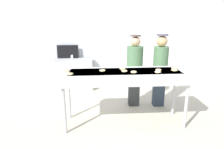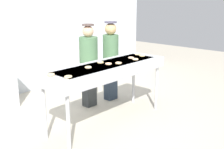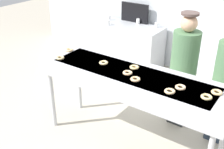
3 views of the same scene
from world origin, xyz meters
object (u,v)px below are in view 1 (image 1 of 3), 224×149
Objects in this scene: plain_donut_3 at (134,72)px; plain_donut_5 at (174,68)px; paper_cup_3 at (72,57)px; plain_donut_4 at (158,70)px; paper_cup_0 at (86,57)px; plain_donut_0 at (174,70)px; plain_donut_6 at (124,71)px; worker_baker at (135,67)px; menu_display at (68,52)px; paper_cup_1 at (49,58)px; worker_assistant at (160,67)px; plain_donut_9 at (70,74)px; plain_donut_8 at (67,70)px; fryer_conveyor at (125,76)px; plain_donut_2 at (122,69)px; plain_donut_7 at (102,71)px; prep_counter at (68,74)px; plain_donut_1 at (158,72)px; paper_cup_2 at (54,60)px.

plain_donut_3 and plain_donut_5 have the same top height.
plain_donut_5 is 1.12× the size of paper_cup_3.
paper_cup_0 is (-1.44, 2.31, -0.16)m from plain_donut_4.
plain_donut_0 is 0.76m from plain_donut_3.
plain_donut_6 is (-0.91, 0.00, 0.00)m from plain_donut_0.
worker_baker is 2.64× the size of menu_display.
worker_baker is 2.60m from paper_cup_1.
plain_donut_5 is 0.07× the size of worker_assistant.
menu_display is (-0.41, 2.55, -0.01)m from plain_donut_9.
plain_donut_0 reaches higher than paper_cup_0.
plain_donut_5 and plain_donut_8 have the same top height.
fryer_conveyor is 21.19× the size of plain_donut_6.
paper_cup_1 and paper_cup_3 have the same top height.
plain_donut_2 is at bearing 123.05° from plain_donut_3.
paper_cup_1 is at bearing -168.14° from paper_cup_3.
plain_donut_2 is 0.98m from plain_donut_9.
prep_counter is at bearing 114.77° from plain_donut_7.
plain_donut_6 is 1.00× the size of plain_donut_7.
plain_donut_1 is at bearing -43.86° from paper_cup_1.
plain_donut_2 is at bearing 169.23° from plain_donut_0.
plain_donut_1 is 1.00× the size of plain_donut_8.
plain_donut_5 is at bearing 5.88° from fryer_conveyor.
plain_donut_7 is at bearing -69.89° from paper_cup_3.
fryer_conveyor is 21.19× the size of plain_donut_9.
plain_donut_2 reaches higher than paper_cup_1.
plain_donut_4 is 0.07× the size of worker_baker.
paper_cup_0 is at bearing -59.51° from worker_baker.
worker_assistant is (0.93, 0.62, -0.12)m from plain_donut_2.
paper_cup_2 is at bearing 143.13° from plain_donut_0.
menu_display is at bearing 119.21° from plain_donut_6.
plain_donut_5 is 1.36m from plain_donut_7.
plain_donut_6 is 0.39m from plain_donut_7.
plain_donut_1 is at bearing -25.58° from plain_donut_2.
plain_donut_2 is (-0.58, 0.28, 0.00)m from plain_donut_1.
plain_donut_5 is at bearing -1.64° from plain_donut_2.
worker_baker is at bearing -31.99° from paper_cup_1.
plain_donut_1 is 1.12× the size of paper_cup_0.
plain_donut_9 is at bearing -83.39° from paper_cup_3.
menu_display is at bearing 56.65° from paper_cup_2.
plain_donut_5 is (0.98, -0.03, 0.00)m from plain_donut_2.
menu_display is at bearing 97.94° from plain_donut_8.
paper_cup_0 is 1.00× the size of paper_cup_3.
worker_assistant is at bearing 89.80° from plain_donut_0.
plain_donut_3 is 1.00× the size of plain_donut_6.
worker_baker is (1.38, 0.71, -0.13)m from plain_donut_8.
prep_counter is (-1.37, 2.10, -0.52)m from fryer_conveyor.
paper_cup_1 is at bearing -159.82° from menu_display.
worker_baker is at bearing -16.62° from worker_assistant.
plain_donut_9 is 1.63m from worker_baker.
plain_donut_3 is 2.72m from paper_cup_2.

